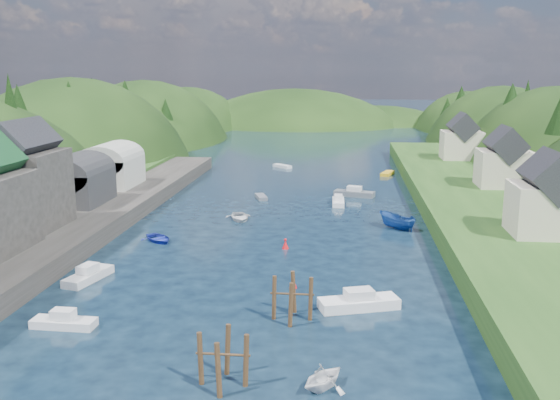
# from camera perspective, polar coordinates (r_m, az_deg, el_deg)

# --- Properties ---
(ground) EXTENTS (600.00, 600.00, 0.00)m
(ground) POSITION_cam_1_polar(r_m,az_deg,el_deg) (92.02, 1.44, 0.37)
(ground) COLOR black
(ground) RESTS_ON ground
(hillside_left) EXTENTS (44.00, 245.56, 52.00)m
(hillside_left) POSITION_cam_1_polar(r_m,az_deg,el_deg) (128.90, -17.99, -0.51)
(hillside_left) COLOR black
(hillside_left) RESTS_ON ground
(hillside_right) EXTENTS (36.00, 245.56, 48.00)m
(hillside_right) POSITION_cam_1_polar(r_m,az_deg,el_deg) (123.66, 23.70, -1.16)
(hillside_right) COLOR black
(hillside_right) RESTS_ON ground
(far_hills) EXTENTS (103.00, 68.00, 44.00)m
(far_hills) POSITION_cam_1_polar(r_m,az_deg,el_deg) (215.94, 4.41, 4.10)
(far_hills) COLOR black
(far_hills) RESTS_ON ground
(hill_trees) EXTENTS (91.71, 145.05, 12.57)m
(hill_trees) POSITION_cam_1_polar(r_m,az_deg,el_deg) (104.24, 2.56, 7.93)
(hill_trees) COLOR black
(hill_trees) RESTS_ON ground
(quay_left) EXTENTS (12.00, 110.00, 2.00)m
(quay_left) POSITION_cam_1_polar(r_m,az_deg,el_deg) (69.71, -20.80, -3.34)
(quay_left) COLOR #2D2B28
(quay_left) RESTS_ON ground
(boat_sheds) EXTENTS (7.00, 21.00, 7.50)m
(boat_sheds) POSITION_cam_1_polar(r_m,az_deg,el_deg) (86.57, -16.60, 2.69)
(boat_sheds) COLOR #2D2D30
(boat_sheds) RESTS_ON quay_left
(terrace_right) EXTENTS (16.00, 120.00, 2.40)m
(terrace_right) POSITION_cam_1_polar(r_m,az_deg,el_deg) (83.62, 18.20, -0.56)
(terrace_right) COLOR #234719
(terrace_right) RESTS_ON ground
(right_bank_cottages) EXTENTS (9.00, 59.24, 8.41)m
(right_bank_cottages) POSITION_cam_1_polar(r_m,az_deg,el_deg) (91.50, 19.16, 3.36)
(right_bank_cottages) COLOR beige
(right_bank_cottages) RESTS_ON terrace_right
(piling_cluster_near) EXTENTS (3.25, 3.03, 3.84)m
(piling_cluster_near) POSITION_cam_1_polar(r_m,az_deg,el_deg) (38.14, -5.22, -14.68)
(piling_cluster_near) COLOR #382314
(piling_cluster_near) RESTS_ON ground
(piling_cluster_far) EXTENTS (3.27, 3.05, 3.93)m
(piling_cluster_far) POSITION_cam_1_polar(r_m,az_deg,el_deg) (47.04, 1.13, -9.27)
(piling_cluster_far) COLOR #382314
(piling_cluster_far) RESTS_ON ground
(channel_buoy_near) EXTENTS (0.70, 0.70, 1.10)m
(channel_buoy_near) POSITION_cam_1_polar(r_m,az_deg,el_deg) (53.77, 1.21, -7.56)
(channel_buoy_near) COLOR red
(channel_buoy_near) RESTS_ON ground
(channel_buoy_far) EXTENTS (0.70, 0.70, 1.10)m
(channel_buoy_far) POSITION_cam_1_polar(r_m,az_deg,el_deg) (65.11, 0.50, -4.06)
(channel_buoy_far) COLOR red
(channel_buoy_far) RESTS_ON ground
(moored_boats) EXTENTS (32.80, 95.09, 2.23)m
(moored_boats) POSITION_cam_1_polar(r_m,az_deg,el_deg) (61.00, -1.66, -5.04)
(moored_boats) COLOR silver
(moored_boats) RESTS_ON ground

